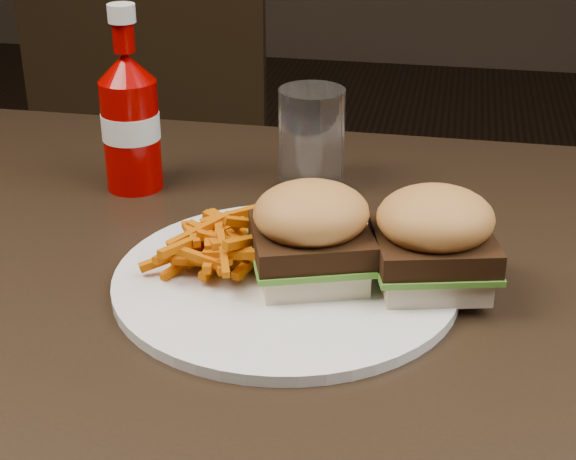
% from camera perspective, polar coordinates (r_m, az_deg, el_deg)
% --- Properties ---
extents(dining_table, '(1.20, 0.80, 0.04)m').
position_cam_1_polar(dining_table, '(0.82, -4.35, -3.91)').
color(dining_table, black).
rests_on(dining_table, ground).
extents(chair_far, '(0.48, 0.48, 0.04)m').
position_cam_1_polar(chair_far, '(1.86, -7.10, 3.36)').
color(chair_far, black).
rests_on(chair_far, ground).
extents(plate, '(0.31, 0.31, 0.01)m').
position_cam_1_polar(plate, '(0.79, -0.14, -3.25)').
color(plate, white).
rests_on(plate, dining_table).
extents(sandwich_half_a, '(0.11, 0.11, 0.02)m').
position_cam_1_polar(sandwich_half_a, '(0.78, 1.47, -2.43)').
color(sandwich_half_a, '#FADFBA').
rests_on(sandwich_half_a, plate).
extents(sandwich_half_b, '(0.11, 0.10, 0.02)m').
position_cam_1_polar(sandwich_half_b, '(0.78, 9.23, -2.75)').
color(sandwich_half_b, beige).
rests_on(sandwich_half_b, plate).
extents(fries_pile, '(0.12, 0.12, 0.04)m').
position_cam_1_polar(fries_pile, '(0.80, -4.39, -0.76)').
color(fries_pile, '#B84902').
rests_on(fries_pile, plate).
extents(ketchup_bottle, '(0.07, 0.07, 0.12)m').
position_cam_1_polar(ketchup_bottle, '(0.98, -10.08, 5.99)').
color(ketchup_bottle, '#950100').
rests_on(ketchup_bottle, dining_table).
extents(tumbler, '(0.08, 0.08, 0.11)m').
position_cam_1_polar(tumbler, '(0.97, 1.53, 5.86)').
color(tumbler, white).
rests_on(tumbler, dining_table).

